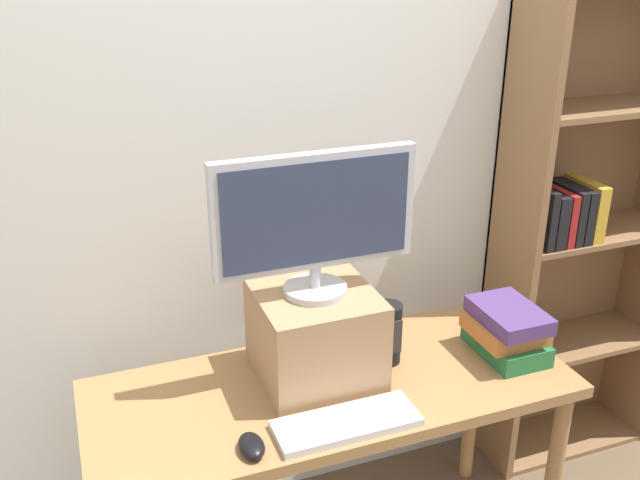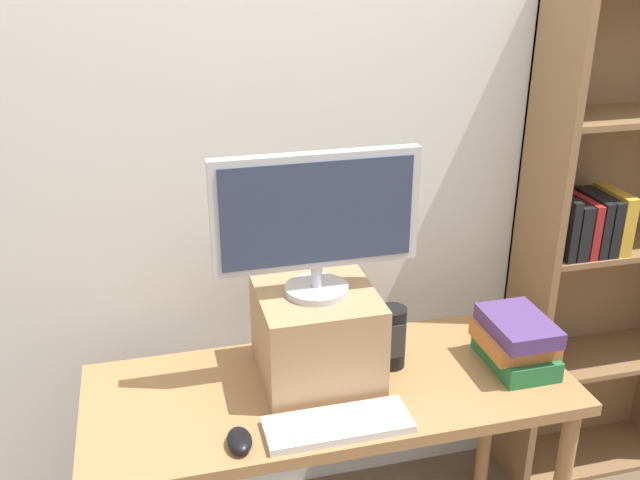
# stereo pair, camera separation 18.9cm
# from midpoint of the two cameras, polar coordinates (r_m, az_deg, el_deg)

# --- Properties ---
(back_wall) EXTENTS (7.00, 0.08, 2.60)m
(back_wall) POSITION_cam_midpoint_polar(r_m,az_deg,el_deg) (2.25, 0.30, 7.41)
(back_wall) COLOR silver
(back_wall) RESTS_ON ground_plane
(desk) EXTENTS (1.40, 0.56, 0.72)m
(desk) POSITION_cam_midpoint_polar(r_m,az_deg,el_deg) (2.15, 3.48, -13.47)
(desk) COLOR #9E7042
(desk) RESTS_ON ground_plane
(bookshelf_unit) EXTENTS (0.68, 0.28, 1.83)m
(bookshelf_unit) POSITION_cam_midpoint_polar(r_m,az_deg,el_deg) (2.73, 24.06, -0.05)
(bookshelf_unit) COLOR olive
(bookshelf_unit) RESTS_ON ground_plane
(riser_box) EXTENTS (0.33, 0.34, 0.27)m
(riser_box) POSITION_cam_midpoint_polar(r_m,az_deg,el_deg) (2.07, 2.38, -7.60)
(riser_box) COLOR #A87F56
(riser_box) RESTS_ON desk
(computer_monitor) EXTENTS (0.57, 0.18, 0.41)m
(computer_monitor) POSITION_cam_midpoint_polar(r_m,az_deg,el_deg) (1.91, 2.57, 1.69)
(computer_monitor) COLOR #B7B7BA
(computer_monitor) RESTS_ON riser_box
(keyboard) EXTENTS (0.39, 0.14, 0.02)m
(keyboard) POSITION_cam_midpoint_polar(r_m,az_deg,el_deg) (1.93, 4.33, -14.58)
(keyboard) COLOR silver
(keyboard) RESTS_ON desk
(computer_mouse) EXTENTS (0.06, 0.10, 0.04)m
(computer_mouse) POSITION_cam_midpoint_polar(r_m,az_deg,el_deg) (1.87, -3.49, -15.81)
(computer_mouse) COLOR black
(computer_mouse) RESTS_ON desk
(book_stack) EXTENTS (0.20, 0.26, 0.16)m
(book_stack) POSITION_cam_midpoint_polar(r_m,az_deg,el_deg) (2.24, 17.79, -7.78)
(book_stack) COLOR #236B38
(book_stack) RESTS_ON desk
(desk_speaker) EXTENTS (0.08, 0.09, 0.19)m
(desk_speaker) POSITION_cam_midpoint_polar(r_m,az_deg,el_deg) (2.15, 8.31, -7.77)
(desk_speaker) COLOR black
(desk_speaker) RESTS_ON desk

